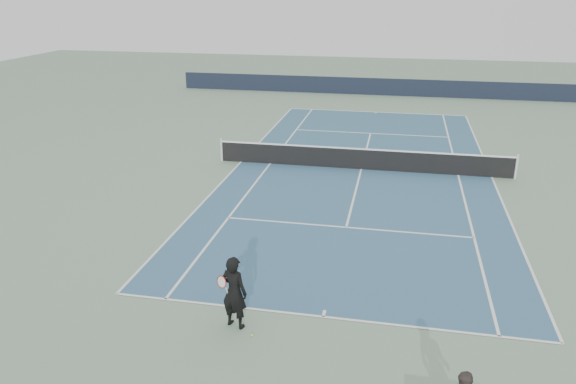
# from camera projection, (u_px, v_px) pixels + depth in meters

# --- Properties ---
(ground) EXTENTS (80.00, 80.00, 0.00)m
(ground) POSITION_uv_depth(u_px,v_px,m) (361.00, 169.00, 24.66)
(ground) COLOR slate
(court_surface) EXTENTS (10.97, 23.77, 0.01)m
(court_surface) POSITION_uv_depth(u_px,v_px,m) (361.00, 169.00, 24.65)
(court_surface) COLOR #325A77
(court_surface) RESTS_ON ground
(tennis_net) EXTENTS (12.90, 0.10, 1.07)m
(tennis_net) POSITION_uv_depth(u_px,v_px,m) (362.00, 158.00, 24.48)
(tennis_net) COLOR silver
(tennis_net) RESTS_ON ground
(windscreen_far) EXTENTS (30.00, 0.25, 1.20)m
(windscreen_far) POSITION_uv_depth(u_px,v_px,m) (381.00, 87.00, 40.87)
(windscreen_far) COLOR black
(windscreen_far) RESTS_ON ground
(tennis_player) EXTENTS (0.85, 0.67, 1.83)m
(tennis_player) POSITION_uv_depth(u_px,v_px,m) (234.00, 292.00, 13.09)
(tennis_player) COLOR black
(tennis_player) RESTS_ON ground
(tennis_ball) EXTENTS (0.06, 0.06, 0.06)m
(tennis_ball) POSITION_uv_depth(u_px,v_px,m) (252.00, 335.00, 12.99)
(tennis_ball) COLOR #BDDA2C
(tennis_ball) RESTS_ON ground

